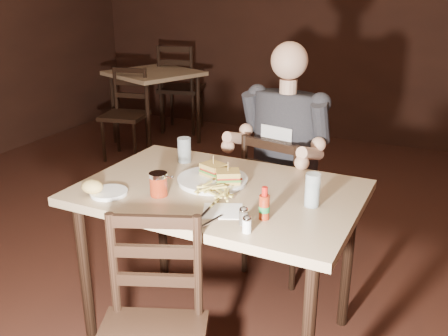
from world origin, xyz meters
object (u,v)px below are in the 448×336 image
at_px(main_table, 219,205).
at_px(bg_chair_far, 181,88).
at_px(hot_sauce, 264,203).
at_px(bg_table, 154,80).
at_px(glass_right, 312,190).
at_px(syrup_dispenser, 159,184).
at_px(diner, 283,128).
at_px(dinner_plate, 213,181).
at_px(side_plate, 109,193).
at_px(glass_left, 184,150).
at_px(chair_far, 284,204).
at_px(bg_chair_near, 124,115).

height_order(main_table, bg_chair_far, bg_chair_far).
height_order(bg_chair_far, hot_sauce, bg_chair_far).
bearing_deg(bg_table, glass_right, -46.57).
xyz_separation_m(glass_right, hot_sauce, (-0.13, -0.20, -0.00)).
xyz_separation_m(bg_chair_far, syrup_dispenser, (1.78, -3.26, 0.33)).
bearing_deg(syrup_dispenser, diner, 72.36).
xyz_separation_m(bg_table, dinner_plate, (1.92, -2.48, 0.10)).
bearing_deg(glass_right, dinner_plate, 173.69).
bearing_deg(side_plate, bg_chair_far, 115.24).
xyz_separation_m(bg_chair_far, side_plate, (1.58, -3.34, 0.28)).
height_order(bg_table, glass_left, glass_left).
distance_m(hot_sauce, side_plate, 0.69).
height_order(bg_chair_far, syrup_dispenser, bg_chair_far).
bearing_deg(dinner_plate, diner, 77.74).
relative_size(main_table, syrup_dispenser, 12.01).
bearing_deg(hot_sauce, bg_chair_far, 124.64).
bearing_deg(glass_right, main_table, 179.54).
bearing_deg(diner, bg_table, 147.94).
height_order(main_table, diner, diner).
distance_m(bg_chair_far, syrup_dispenser, 3.72).
distance_m(chair_far, hot_sauce, 1.00).
relative_size(main_table, glass_right, 8.83).
distance_m(bg_chair_near, glass_right, 3.14).
bearing_deg(main_table, glass_left, 142.19).
distance_m(dinner_plate, glass_right, 0.49).
distance_m(chair_far, bg_chair_near, 2.43).
xyz_separation_m(bg_table, bg_chair_far, (0.00, 0.55, -0.19)).
xyz_separation_m(main_table, bg_chair_far, (-1.98, 3.08, -0.20)).
bearing_deg(syrup_dispenser, bg_chair_far, 119.22).
xyz_separation_m(bg_chair_near, dinner_plate, (1.92, -1.93, 0.35)).
distance_m(hot_sauce, syrup_dispenser, 0.49).
xyz_separation_m(bg_table, side_plate, (1.58, -2.79, 0.10)).
bearing_deg(side_plate, main_table, 33.70).
height_order(bg_chair_far, glass_right, bg_chair_far).
xyz_separation_m(main_table, chair_far, (0.08, 0.69, -0.26)).
bearing_deg(syrup_dispenser, dinner_plate, 58.70).
bearing_deg(glass_left, bg_table, 126.02).
xyz_separation_m(chair_far, hot_sauce, (0.21, -0.89, 0.41)).
bearing_deg(dinner_plate, side_plate, -137.26).
height_order(glass_left, glass_right, glass_right).
xyz_separation_m(chair_far, bg_chair_near, (-2.06, 1.29, 0.00)).
bearing_deg(side_plate, diner, 62.64).
xyz_separation_m(chair_far, diner, (-0.01, -0.05, 0.47)).
distance_m(bg_table, glass_left, 2.83).
bearing_deg(glass_left, side_plate, -99.44).
distance_m(bg_chair_far, glass_right, 3.92).
bearing_deg(chair_far, glass_left, 59.05).
distance_m(bg_chair_near, hot_sauce, 3.17).
relative_size(syrup_dispenser, side_plate, 0.65).
relative_size(bg_table, glass_right, 7.44).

